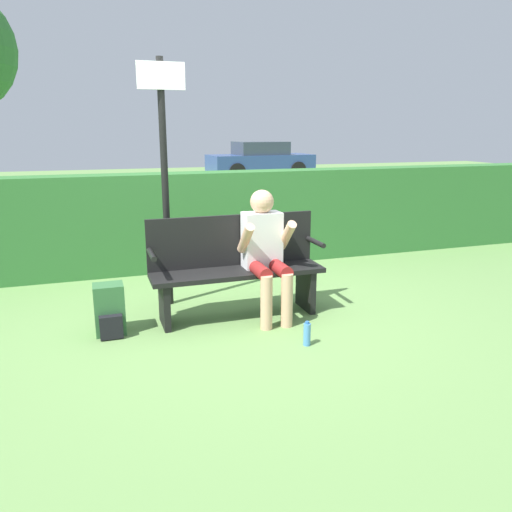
{
  "coord_description": "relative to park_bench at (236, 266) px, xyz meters",
  "views": [
    {
      "loc": [
        -1.3,
        -4.43,
        1.79
      ],
      "look_at": [
        0.15,
        -0.1,
        0.63
      ],
      "focal_mm": 35.0,
      "sensor_mm": 36.0,
      "label": 1
    }
  ],
  "objects": [
    {
      "name": "park_bench",
      "position": [
        0.0,
        0.0,
        0.0
      ],
      "size": [
        1.67,
        0.42,
        0.98
      ],
      "color": "black",
      "rests_on": "ground"
    },
    {
      "name": "ground_plane",
      "position": [
        0.0,
        -0.07,
        -0.5
      ],
      "size": [
        40.0,
        40.0,
        0.0
      ],
      "primitive_type": "plane",
      "color": "#668E4C"
    },
    {
      "name": "signpost",
      "position": [
        -0.57,
        0.53,
        0.92
      ],
      "size": [
        0.45,
        0.09,
        2.46
      ],
      "color": "black",
      "rests_on": "ground"
    },
    {
      "name": "hedge_back",
      "position": [
        0.0,
        1.91,
        0.12
      ],
      "size": [
        12.0,
        0.45,
        1.25
      ],
      "color": "#337033",
      "rests_on": "ground"
    },
    {
      "name": "person_seated",
      "position": [
        0.26,
        -0.13,
        0.19
      ],
      "size": [
        0.5,
        0.59,
        1.24
      ],
      "color": "silver",
      "rests_on": "ground"
    },
    {
      "name": "water_bottle",
      "position": [
        0.36,
        -0.9,
        -0.4
      ],
      "size": [
        0.06,
        0.06,
        0.22
      ],
      "color": "#4C8CCC",
      "rests_on": "ground"
    },
    {
      "name": "parked_car",
      "position": [
        4.99,
        13.76,
        0.15
      ],
      "size": [
        4.02,
        1.88,
        1.36
      ],
      "rotation": [
        0.0,
        0.0,
        0.06
      ],
      "color": "#2D4784",
      "rests_on": "ground"
    },
    {
      "name": "backpack",
      "position": [
        -1.21,
        -0.11,
        -0.28
      ],
      "size": [
        0.26,
        0.29,
        0.46
      ],
      "color": "#336638",
      "rests_on": "ground"
    }
  ]
}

